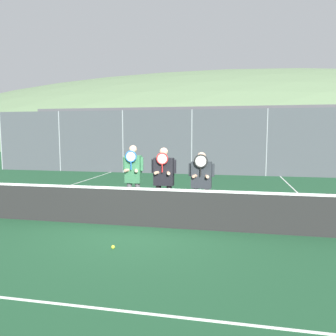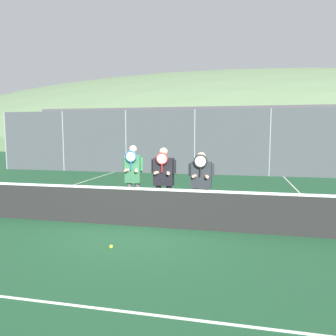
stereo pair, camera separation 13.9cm
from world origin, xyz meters
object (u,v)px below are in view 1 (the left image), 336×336
(player_leftmost, at_px, (133,176))
(car_far_left, at_px, (75,152))
(car_left_of_center, at_px, (149,154))
(car_right_of_center, at_px, (315,155))
(tennis_ball_on_court, at_px, (113,247))
(player_center_right, at_px, (201,180))
(car_center, at_px, (230,155))
(player_center_left, at_px, (164,177))

(player_leftmost, height_order, car_far_left, car_far_left)
(car_far_left, xyz_separation_m, car_left_of_center, (4.87, -0.06, -0.07))
(player_leftmost, relative_size, car_right_of_center, 0.45)
(car_far_left, xyz_separation_m, tennis_ball_on_court, (7.80, -13.83, -0.90))
(player_center_right, bearing_deg, car_far_left, 128.60)
(player_center_right, distance_m, car_far_left, 14.77)
(car_left_of_center, relative_size, tennis_ball_on_court, 69.91)
(player_leftmost, bearing_deg, car_center, 78.23)
(tennis_ball_on_court, bearing_deg, car_center, 81.59)
(car_far_left, bearing_deg, player_center_right, -51.40)
(player_leftmost, height_order, car_left_of_center, player_leftmost)
(player_center_right, xyz_separation_m, car_right_of_center, (5.14, 11.30, -0.11))
(player_leftmost, relative_size, tennis_ball_on_court, 26.91)
(player_center_right, height_order, tennis_ball_on_court, player_center_right)
(player_leftmost, bearing_deg, car_right_of_center, 58.57)
(player_center_left, relative_size, tennis_ball_on_court, 26.23)
(player_center_right, height_order, car_far_left, car_far_left)
(player_center_left, distance_m, car_left_of_center, 12.04)
(car_right_of_center, relative_size, tennis_ball_on_court, 59.77)
(car_left_of_center, bearing_deg, tennis_ball_on_court, -77.98)
(car_far_left, height_order, car_center, car_far_left)
(player_leftmost, distance_m, player_center_right, 1.74)
(tennis_ball_on_court, bearing_deg, car_left_of_center, 102.02)
(car_center, bearing_deg, player_center_left, -97.60)
(player_center_right, height_order, car_right_of_center, car_right_of_center)
(player_leftmost, relative_size, car_center, 0.44)
(player_center_left, relative_size, car_right_of_center, 0.44)
(car_right_of_center, bearing_deg, player_center_left, -118.07)
(player_center_right, relative_size, car_center, 0.41)
(player_leftmost, distance_m, tennis_ball_on_court, 2.57)
(car_right_of_center, distance_m, tennis_ball_on_court, 15.11)
(player_leftmost, bearing_deg, tennis_ball_on_court, -82.03)
(player_center_left, height_order, car_left_of_center, player_center_left)
(car_left_of_center, bearing_deg, car_right_of_center, -1.05)
(player_leftmost, bearing_deg, player_center_left, -7.57)
(player_leftmost, xyz_separation_m, car_left_of_center, (-2.60, 11.43, -0.19))
(car_center, distance_m, tennis_ball_on_court, 13.59)
(car_center, xyz_separation_m, car_right_of_center, (4.57, 0.17, 0.02))
(player_center_right, bearing_deg, car_right_of_center, 65.54)
(player_center_right, bearing_deg, tennis_ball_on_court, -121.68)
(car_left_of_center, bearing_deg, car_center, -4.03)
(player_center_right, xyz_separation_m, car_far_left, (-9.21, 11.54, -0.08))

